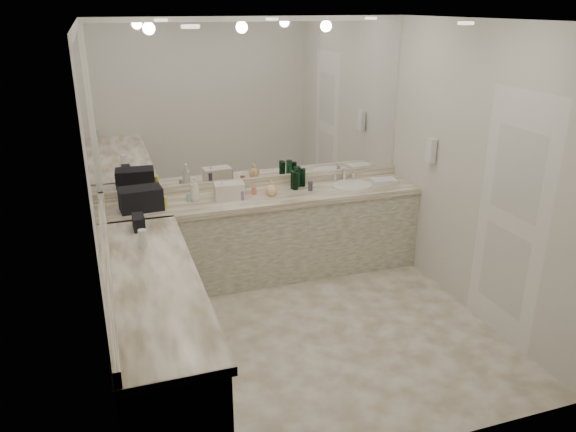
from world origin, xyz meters
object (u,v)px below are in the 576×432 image
object	(u,v)px
sink	(352,186)
black_toiletry_bag	(141,198)
cream_cosmetic_case	(229,190)
soap_bottle_a	(195,189)
hand_towel	(384,181)
soap_bottle_c	(271,188)
wall_phone	(431,151)
soap_bottle_b	(222,191)

from	to	relation	value
sink	black_toiletry_bag	size ratio (longest dim) A/B	1.13
sink	cream_cosmetic_case	bearing A→B (deg)	179.98
black_toiletry_bag	soap_bottle_a	size ratio (longest dim) A/B	1.63
hand_towel	soap_bottle_c	distance (m)	1.27
wall_phone	soap_bottle_b	xyz separation A→B (m)	(-2.00, 0.51, -0.36)
sink	cream_cosmetic_case	distance (m)	1.33
cream_cosmetic_case	wall_phone	bearing A→B (deg)	-9.14
sink	cream_cosmetic_case	size ratio (longest dim) A/B	1.52
black_toiletry_bag	soap_bottle_b	xyz separation A→B (m)	(0.79, 0.05, -0.02)
cream_cosmetic_case	soap_bottle_b	distance (m)	0.07
sink	soap_bottle_b	xyz separation A→B (m)	(-1.40, 0.01, 0.09)
sink	hand_towel	world-z (taller)	hand_towel
sink	soap_bottle_a	distance (m)	1.67
soap_bottle_c	soap_bottle_b	bearing A→B (deg)	174.45
wall_phone	soap_bottle_a	size ratio (longest dim) A/B	1.01
soap_bottle_b	soap_bottle_c	distance (m)	0.49
hand_towel	cream_cosmetic_case	bearing A→B (deg)	179.28
wall_phone	soap_bottle_a	xyz separation A→B (m)	(-2.27, 0.54, -0.33)
wall_phone	hand_towel	distance (m)	0.69
cream_cosmetic_case	soap_bottle_a	world-z (taller)	soap_bottle_a
soap_bottle_a	cream_cosmetic_case	bearing A→B (deg)	-6.59
cream_cosmetic_case	soap_bottle_c	size ratio (longest dim) A/B	1.83
wall_phone	soap_bottle_b	world-z (taller)	wall_phone
hand_towel	black_toiletry_bag	bearing A→B (deg)	-179.41
wall_phone	black_toiletry_bag	bearing A→B (deg)	170.78
wall_phone	hand_towel	world-z (taller)	wall_phone
cream_cosmetic_case	soap_bottle_a	xyz separation A→B (m)	(-0.33, 0.04, 0.04)
sink	wall_phone	distance (m)	0.91
hand_towel	soap_bottle_a	xyz separation A→B (m)	(-2.03, 0.06, 0.10)
sink	hand_towel	xyz separation A→B (m)	(0.36, -0.02, 0.03)
wall_phone	cream_cosmetic_case	bearing A→B (deg)	165.50
wall_phone	black_toiletry_bag	xyz separation A→B (m)	(-2.79, 0.45, -0.34)
hand_towel	soap_bottle_c	xyz separation A→B (m)	(-1.27, -0.02, 0.06)
cream_cosmetic_case	soap_bottle_b	world-z (taller)	soap_bottle_b
hand_towel	soap_bottle_a	world-z (taller)	soap_bottle_a
wall_phone	hand_towel	size ratio (longest dim) A/B	0.93
soap_bottle_a	soap_bottle_c	world-z (taller)	soap_bottle_a
sink	black_toiletry_bag	xyz separation A→B (m)	(-2.19, -0.05, 0.12)
cream_cosmetic_case	hand_towel	size ratio (longest dim) A/B	1.12
wall_phone	soap_bottle_a	bearing A→B (deg)	166.64
cream_cosmetic_case	soap_bottle_c	world-z (taller)	cream_cosmetic_case
sink	black_toiletry_bag	world-z (taller)	black_toiletry_bag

